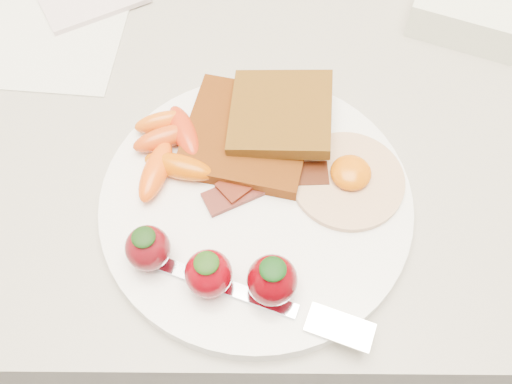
{
  "coord_description": "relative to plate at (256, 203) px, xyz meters",
  "views": [
    {
      "loc": [
        0.01,
        1.3,
        1.35
      ],
      "look_at": [
        0.01,
        1.54,
        0.93
      ],
      "focal_mm": 40.0,
      "sensor_mm": 36.0,
      "label": 1
    }
  ],
  "objects": [
    {
      "name": "counter",
      "position": [
        -0.01,
        0.16,
        -0.46
      ],
      "size": [
        2.0,
        0.6,
        0.9
      ],
      "primitive_type": "cube",
      "color": "gray",
      "rests_on": "ground"
    },
    {
      "name": "plate",
      "position": [
        0.0,
        0.0,
        0.0
      ],
      "size": [
        0.27,
        0.27,
        0.02
      ],
      "primitive_type": "cylinder",
      "color": "white",
      "rests_on": "counter"
    },
    {
      "name": "toast_lower",
      "position": [
        -0.01,
        0.06,
        0.02
      ],
      "size": [
        0.13,
        0.13,
        0.01
      ],
      "primitive_type": "cube",
      "rotation": [
        0.0,
        0.0,
        -0.22
      ],
      "color": "#462005",
      "rests_on": "plate"
    },
    {
      "name": "toast_upper",
      "position": [
        0.02,
        0.08,
        0.03
      ],
      "size": [
        0.1,
        0.1,
        0.02
      ],
      "primitive_type": "cube",
      "rotation": [
        0.0,
        -0.1,
        -0.08
      ],
      "color": "#3D2204",
      "rests_on": "toast_lower"
    },
    {
      "name": "fried_egg",
      "position": [
        0.08,
        0.02,
        0.01
      ],
      "size": [
        0.1,
        0.1,
        0.02
      ],
      "color": "beige",
      "rests_on": "plate"
    },
    {
      "name": "bacon_strips",
      "position": [
        0.01,
        0.02,
        0.01
      ],
      "size": [
        0.11,
        0.09,
        0.01
      ],
      "color": "black",
      "rests_on": "plate"
    },
    {
      "name": "baby_carrots",
      "position": [
        -0.08,
        0.04,
        0.02
      ],
      "size": [
        0.08,
        0.11,
        0.02
      ],
      "color": "#CA4310",
      "rests_on": "plate"
    },
    {
      "name": "strawberries",
      "position": [
        -0.03,
        -0.07,
        0.03
      ],
      "size": [
        0.13,
        0.06,
        0.05
      ],
      "color": "#5F0A11",
      "rests_on": "plate"
    },
    {
      "name": "fork",
      "position": [
        0.02,
        -0.1,
        0.01
      ],
      "size": [
        0.18,
        0.08,
        0.0
      ],
      "color": "silver",
      "rests_on": "plate"
    }
  ]
}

